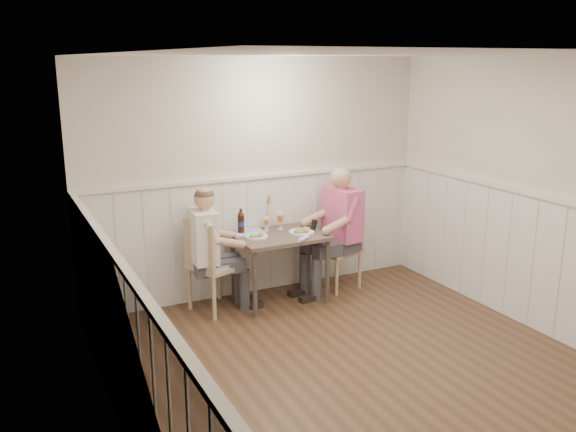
% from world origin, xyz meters
% --- Properties ---
extents(ground_plane, '(4.50, 4.50, 0.00)m').
position_xyz_m(ground_plane, '(0.00, 0.00, 0.00)').
color(ground_plane, '#49311D').
extents(room_shell, '(4.04, 4.54, 2.60)m').
position_xyz_m(room_shell, '(0.00, 0.00, 1.52)').
color(room_shell, beige).
rests_on(room_shell, ground).
extents(wainscot, '(4.00, 4.49, 1.34)m').
position_xyz_m(wainscot, '(0.00, 0.69, 0.69)').
color(wainscot, white).
rests_on(wainscot, ground).
extents(dining_table, '(0.95, 0.70, 0.75)m').
position_xyz_m(dining_table, '(0.06, 1.84, 0.65)').
color(dining_table, brown).
rests_on(dining_table, ground).
extents(chair_right, '(0.52, 0.52, 0.91)m').
position_xyz_m(chair_right, '(0.88, 1.92, 0.49)').
color(chair_right, tan).
rests_on(chair_right, ground).
extents(chair_left, '(0.60, 0.60, 0.99)m').
position_xyz_m(chair_left, '(-0.70, 1.89, 0.54)').
color(chair_left, tan).
rests_on(chair_left, ground).
extents(man_in_pink, '(0.71, 0.49, 1.45)m').
position_xyz_m(man_in_pink, '(0.80, 1.83, 0.61)').
color(man_in_pink, '#3F3F47').
rests_on(man_in_pink, ground).
extents(diner_cream, '(0.64, 0.45, 1.35)m').
position_xyz_m(diner_cream, '(-0.74, 1.89, 0.56)').
color(diner_cream, '#3F3F47').
rests_on(diner_cream, ground).
extents(plate_man, '(0.28, 0.28, 0.07)m').
position_xyz_m(plate_man, '(0.29, 1.79, 0.77)').
color(plate_man, white).
rests_on(plate_man, dining_table).
extents(plate_diner, '(0.24, 0.24, 0.06)m').
position_xyz_m(plate_diner, '(-0.22, 1.84, 0.77)').
color(plate_diner, white).
rests_on(plate_diner, dining_table).
extents(beer_glass_a, '(0.08, 0.08, 0.19)m').
position_xyz_m(beer_glass_a, '(0.16, 2.02, 0.88)').
color(beer_glass_a, silver).
rests_on(beer_glass_a, dining_table).
extents(beer_glass_b, '(0.06, 0.06, 0.16)m').
position_xyz_m(beer_glass_b, '(-0.01, 2.04, 0.86)').
color(beer_glass_b, silver).
rests_on(beer_glass_b, dining_table).
extents(beer_bottle, '(0.08, 0.08, 0.27)m').
position_xyz_m(beer_bottle, '(-0.29, 2.08, 0.87)').
color(beer_bottle, black).
rests_on(beer_bottle, dining_table).
extents(rolled_napkin, '(0.18, 0.14, 0.04)m').
position_xyz_m(rolled_napkin, '(0.18, 1.53, 0.77)').
color(rolled_napkin, white).
rests_on(rolled_napkin, dining_table).
extents(grass_vase, '(0.05, 0.05, 0.41)m').
position_xyz_m(grass_vase, '(0.01, 2.07, 0.94)').
color(grass_vase, silver).
rests_on(grass_vase, dining_table).
extents(gingham_mat, '(0.35, 0.28, 0.01)m').
position_xyz_m(gingham_mat, '(-0.21, 2.07, 0.75)').
color(gingham_mat, '#5D75AB').
rests_on(gingham_mat, dining_table).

